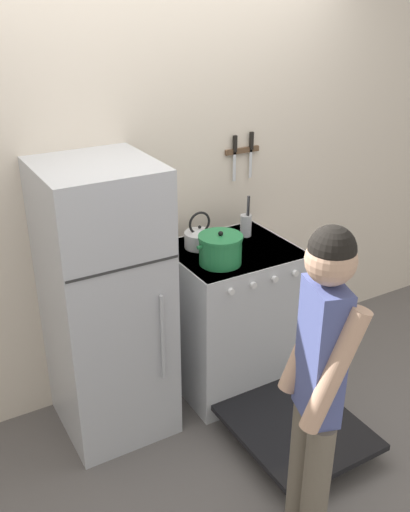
# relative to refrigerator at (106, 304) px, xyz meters

# --- Properties ---
(ground_plane) EXTENTS (14.00, 14.00, 0.00)m
(ground_plane) POSITION_rel_refrigerator_xyz_m (0.50, 0.30, -0.78)
(ground_plane) COLOR #5B5654
(wall_back) EXTENTS (10.00, 0.06, 2.55)m
(wall_back) POSITION_rel_refrigerator_xyz_m (0.50, 0.33, 0.50)
(wall_back) COLOR beige
(wall_back) RESTS_ON ground_plane
(refrigerator) EXTENTS (0.58, 0.63, 1.56)m
(refrigerator) POSITION_rel_refrigerator_xyz_m (0.00, 0.00, 0.00)
(refrigerator) COLOR #B7BABF
(refrigerator) RESTS_ON ground_plane
(stove_range) EXTENTS (0.72, 1.38, 0.93)m
(stove_range) POSITION_rel_refrigerator_xyz_m (0.80, -0.05, -0.32)
(stove_range) COLOR silver
(stove_range) RESTS_ON ground_plane
(dutch_oven_pot) EXTENTS (0.29, 0.25, 0.19)m
(dutch_oven_pot) POSITION_rel_refrigerator_xyz_m (0.63, -0.14, 0.23)
(dutch_oven_pot) COLOR #237A42
(dutch_oven_pot) RESTS_ON stove_range
(tea_kettle) EXTENTS (0.23, 0.18, 0.22)m
(tea_kettle) POSITION_rel_refrigerator_xyz_m (0.65, 0.11, 0.21)
(tea_kettle) COLOR silver
(tea_kettle) RESTS_ON stove_range
(utensil_jar) EXTENTS (0.07, 0.07, 0.27)m
(utensil_jar) POSITION_rel_refrigerator_xyz_m (0.98, 0.12, 0.23)
(utensil_jar) COLOR #B7BABF
(utensil_jar) RESTS_ON stove_range
(person) EXTENTS (0.32, 0.37, 1.58)m
(person) POSITION_rel_refrigerator_xyz_m (0.41, -1.24, 0.12)
(person) COLOR #6B6051
(person) RESTS_ON ground_plane
(wall_knife_strip) EXTENTS (0.24, 0.03, 0.29)m
(wall_knife_strip) POSITION_rel_refrigerator_xyz_m (1.05, 0.29, 0.65)
(wall_knife_strip) COLOR brown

